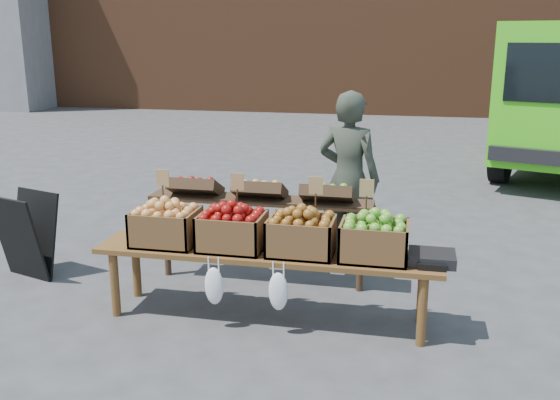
% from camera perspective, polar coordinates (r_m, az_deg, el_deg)
% --- Properties ---
extents(ground, '(80.00, 80.00, 0.00)m').
position_cam_1_polar(ground, '(5.41, -0.04, -9.07)').
color(ground, '#404143').
extents(vendor, '(0.71, 0.56, 1.70)m').
position_cam_1_polar(vendor, '(6.06, 6.29, 1.94)').
color(vendor, '#32392D').
rests_on(vendor, ground).
extents(chalkboard_sign, '(0.60, 0.44, 0.81)m').
position_cam_1_polar(chalkboard_sign, '(6.22, -22.15, -3.01)').
color(chalkboard_sign, black).
rests_on(chalkboard_sign, ground).
extents(back_table, '(2.10, 0.44, 1.04)m').
position_cam_1_polar(back_table, '(5.59, -1.81, -2.58)').
color(back_table, '#392718').
rests_on(back_table, ground).
extents(display_bench, '(2.70, 0.56, 0.57)m').
position_cam_1_polar(display_bench, '(4.96, -1.23, -7.77)').
color(display_bench, brown).
rests_on(display_bench, ground).
extents(crate_golden_apples, '(0.50, 0.40, 0.28)m').
position_cam_1_polar(crate_golden_apples, '(5.06, -10.39, -2.44)').
color(crate_golden_apples, gold).
rests_on(crate_golden_apples, display_bench).
extents(crate_russet_pears, '(0.50, 0.40, 0.28)m').
position_cam_1_polar(crate_russet_pears, '(4.88, -4.40, -2.88)').
color(crate_russet_pears, maroon).
rests_on(crate_russet_pears, display_bench).
extents(crate_red_apples, '(0.50, 0.40, 0.28)m').
position_cam_1_polar(crate_red_apples, '(4.76, 1.97, -3.31)').
color(crate_red_apples, '#9B6819').
rests_on(crate_red_apples, display_bench).
extents(crate_green_apples, '(0.50, 0.40, 0.28)m').
position_cam_1_polar(crate_green_apples, '(4.70, 8.59, -3.72)').
color(crate_green_apples, '#37921A').
rests_on(crate_green_apples, display_bench).
extents(weighing_scale, '(0.34, 0.30, 0.08)m').
position_cam_1_polar(weighing_scale, '(4.73, 13.71, -5.15)').
color(weighing_scale, black).
rests_on(weighing_scale, display_bench).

